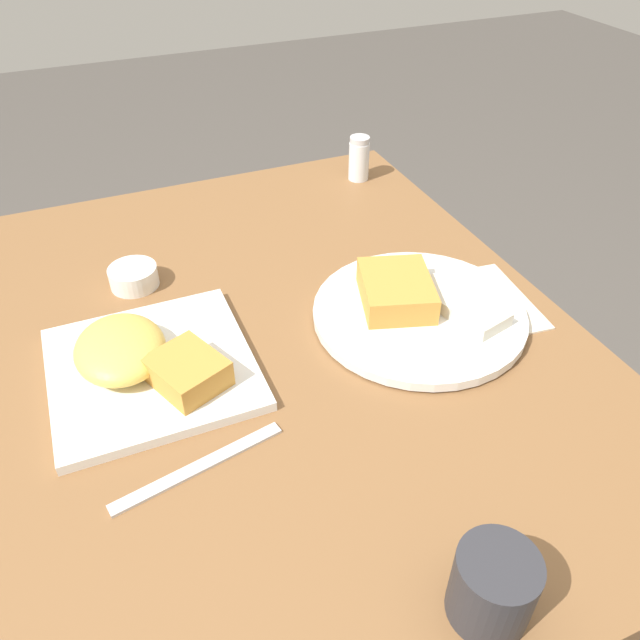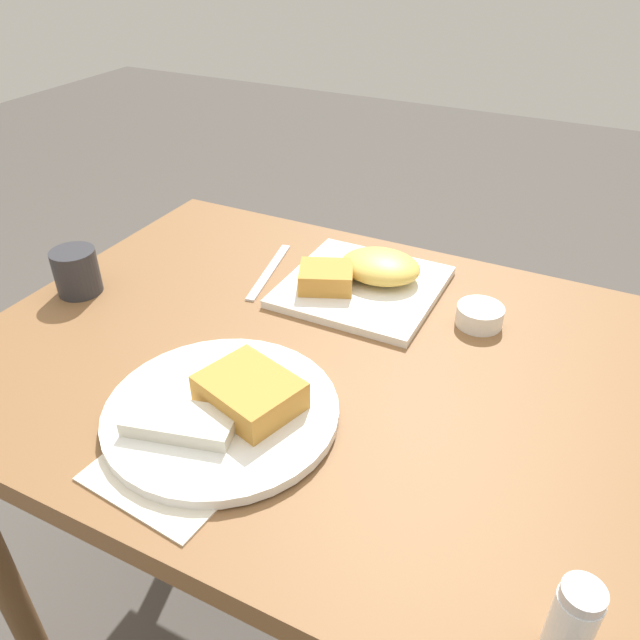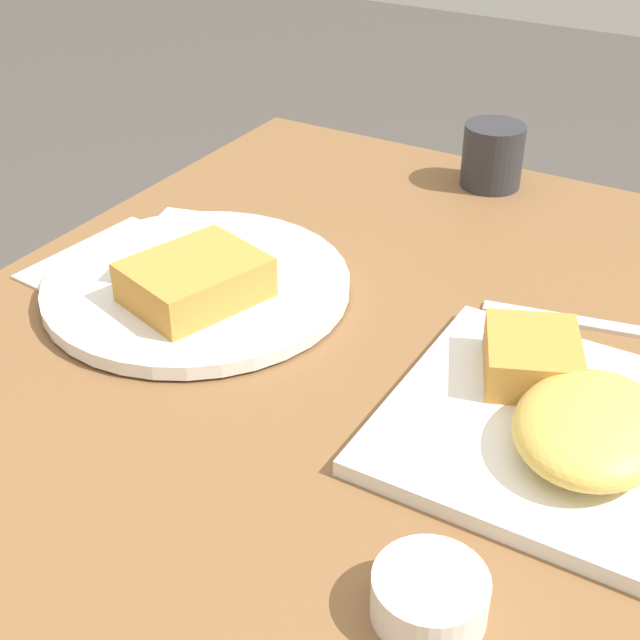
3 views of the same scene
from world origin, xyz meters
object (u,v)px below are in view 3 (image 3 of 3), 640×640
Objects in this scene: sauce_ramekin at (430,595)px; coffee_mug at (493,156)px; plate_square_near at (564,418)px; plate_oval_far at (194,280)px; butter_knife at (592,324)px.

coffee_mug is (0.64, 0.21, 0.02)m from sauce_ramekin.
plate_square_near is 3.27× the size of coffee_mug.
plate_oval_far is 4.13× the size of sauce_ramekin.
sauce_ramekin is 0.67m from coffee_mug.
butter_knife is at bearing 0.76° from sauce_ramekin.
sauce_ramekin reaches higher than butter_knife.
butter_knife is at bearing -67.90° from plate_oval_far.
sauce_ramekin is 0.36× the size of butter_knife.
sauce_ramekin is (-0.21, 0.02, -0.00)m from plate_square_near.
butter_knife is 2.63× the size of coffee_mug.
plate_square_near is at bearing 86.42° from butter_knife.
plate_square_near is at bearing -152.22° from coffee_mug.
plate_square_near reaches higher than plate_oval_far.
plate_oval_far is at bearing 85.37° from plate_square_near.
plate_oval_far reaches higher than butter_knife.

